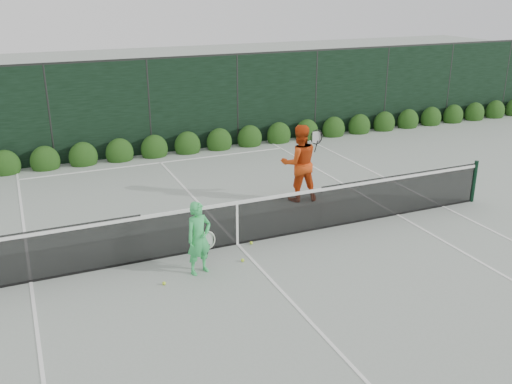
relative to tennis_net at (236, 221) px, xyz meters
name	(u,v)px	position (x,y,z in m)	size (l,w,h in m)	color
ground	(237,244)	(0.02, 0.00, -0.53)	(80.00, 80.00, 0.00)	gray
tennis_net	(236,221)	(0.00, 0.00, 0.00)	(12.90, 0.10, 1.07)	black
player_woman	(199,238)	(-1.09, -0.86, 0.18)	(0.65, 0.47, 1.43)	#39C260
player_man	(299,163)	(2.45, 1.86, 0.45)	(1.06, 0.89, 1.96)	#D14211
court_lines	(237,244)	(0.02, 0.00, -0.53)	(11.03, 23.83, 0.01)	white
windscreen_fence	(298,225)	(0.02, -2.71, 0.98)	(32.00, 21.07, 3.06)	black
hedge_row	(154,149)	(0.02, 7.15, -0.30)	(31.66, 0.65, 0.94)	#11340E
tennis_balls	(221,261)	(-0.58, -0.66, -0.50)	(2.21, 1.02, 0.07)	#C2E933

